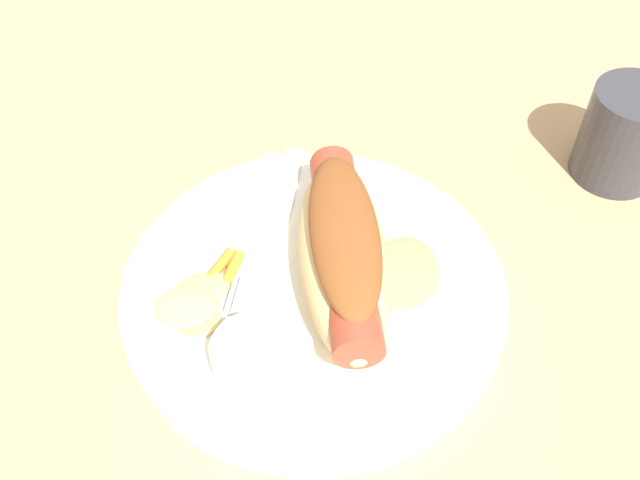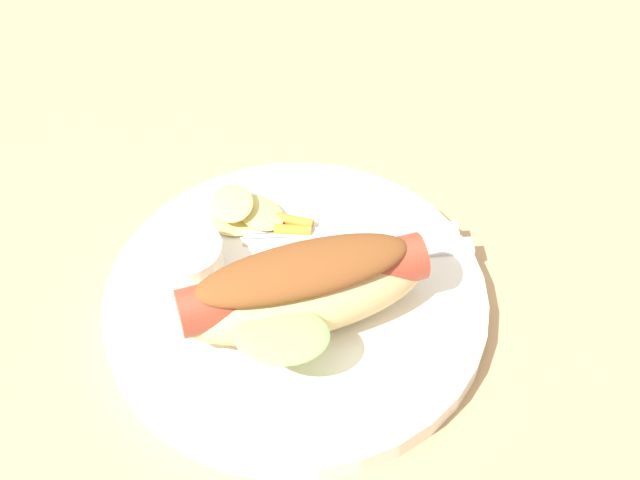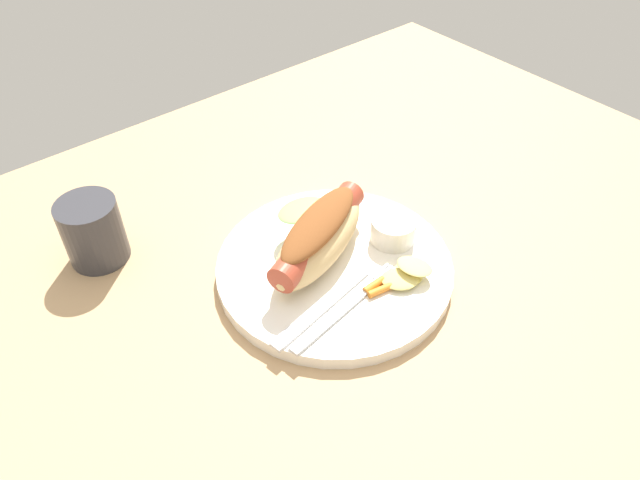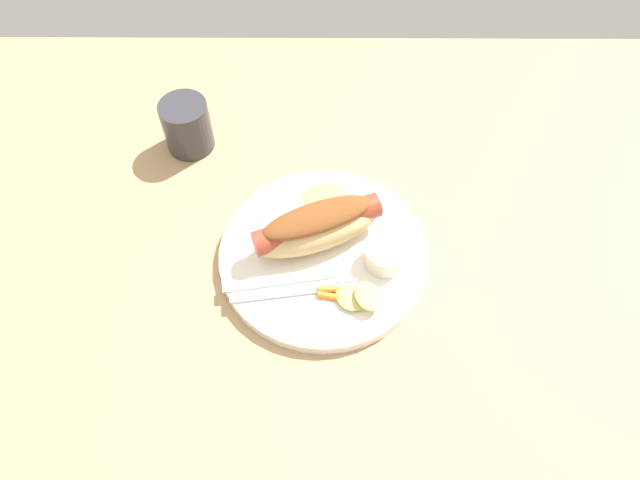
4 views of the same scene
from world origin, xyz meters
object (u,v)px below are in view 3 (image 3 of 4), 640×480
at_px(sauce_ramekin, 393,230).
at_px(knife, 322,306).
at_px(chips_pile, 407,273).
at_px(drinking_cup, 93,231).
at_px(hot_dog, 319,235).
at_px(plate, 334,267).
at_px(carrot_garnish, 377,288).
at_px(fork, 343,308).

bearing_deg(sauce_ramekin, knife, 12.39).
height_order(chips_pile, drinking_cup, drinking_cup).
bearing_deg(hot_dog, plate, -91.36).
distance_m(plate, drinking_cup, 0.27).
distance_m(sauce_ramekin, carrot_garnish, 0.08).
relative_size(plate, sauce_ramekin, 5.08).
distance_m(plate, carrot_garnish, 0.06).
bearing_deg(carrot_garnish, plate, -83.12).
relative_size(chips_pile, carrot_garnish, 2.31).
relative_size(plate, carrot_garnish, 9.07).
xyz_separation_m(plate, drinking_cup, (0.19, -0.19, 0.03)).
distance_m(sauce_ramekin, chips_pile, 0.06).
xyz_separation_m(plate, sauce_ramekin, (-0.08, 0.01, 0.02)).
relative_size(sauce_ramekin, drinking_cup, 0.67).
height_order(hot_dog, knife, hot_dog).
relative_size(chips_pile, drinking_cup, 0.87).
bearing_deg(hot_dog, drinking_cup, 114.66).
bearing_deg(drinking_cup, plate, 134.78).
bearing_deg(sauce_ramekin, fork, 21.24).
bearing_deg(fork, drinking_cup, 113.46).
distance_m(fork, knife, 0.02).
distance_m(knife, drinking_cup, 0.27).
bearing_deg(plate, knife, 38.40).
bearing_deg(sauce_ramekin, carrot_garnish, 33.96).
distance_m(sauce_ramekin, knife, 0.13).
xyz_separation_m(fork, chips_pile, (-0.08, 0.01, 0.01)).
xyz_separation_m(plate, hot_dog, (0.01, -0.02, 0.04)).
bearing_deg(plate, carrot_garnish, 96.88).
height_order(fork, drinking_cup, drinking_cup).
bearing_deg(fork, chips_pile, -14.90).
bearing_deg(carrot_garnish, chips_pile, 168.11).
distance_m(plate, knife, 0.07).
relative_size(sauce_ramekin, carrot_garnish, 1.79).
distance_m(fork, carrot_garnish, 0.05).
distance_m(fork, drinking_cup, 0.29).
bearing_deg(hot_dog, knife, -148.90).
xyz_separation_m(fork, carrot_garnish, (-0.05, 0.00, 0.00)).
xyz_separation_m(hot_dog, fork, (0.03, 0.08, -0.03)).
distance_m(chips_pile, drinking_cup, 0.35).
relative_size(plate, hot_dog, 1.50).
xyz_separation_m(hot_dog, drinking_cup, (0.18, -0.17, -0.01)).
bearing_deg(plate, drinking_cup, -45.22).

